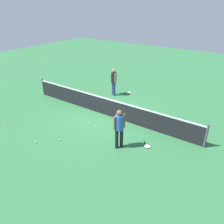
# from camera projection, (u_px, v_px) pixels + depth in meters

# --- Properties ---
(ground_plane) EXTENTS (40.00, 40.00, 0.00)m
(ground_plane) POSITION_uv_depth(u_px,v_px,m) (107.00, 115.00, 11.73)
(ground_plane) COLOR #2D6B3D
(court_net) EXTENTS (10.09, 0.09, 1.07)m
(court_net) POSITION_uv_depth(u_px,v_px,m) (106.00, 106.00, 11.50)
(court_net) COLOR #4C4C51
(court_net) RESTS_ON ground_plane
(player_near_side) EXTENTS (0.46, 0.50, 1.70)m
(player_near_side) POSITION_uv_depth(u_px,v_px,m) (119.00, 126.00, 8.71)
(player_near_side) COLOR black
(player_near_side) RESTS_ON ground_plane
(player_far_side) EXTENTS (0.49, 0.47, 1.70)m
(player_far_side) POSITION_uv_depth(u_px,v_px,m) (114.00, 80.00, 13.80)
(player_far_side) COLOR navy
(player_far_side) RESTS_ON ground_plane
(tennis_racket_near_player) EXTENTS (0.55, 0.51, 0.03)m
(tennis_racket_near_player) POSITION_uv_depth(u_px,v_px,m) (147.00, 146.00, 9.20)
(tennis_racket_near_player) COLOR black
(tennis_racket_near_player) RESTS_ON ground_plane
(tennis_racket_far_player) EXTENTS (0.52, 0.54, 0.03)m
(tennis_racket_far_player) POSITION_uv_depth(u_px,v_px,m) (129.00, 92.00, 14.59)
(tennis_racket_far_player) COLOR blue
(tennis_racket_far_player) RESTS_ON ground_plane
(tennis_ball_near_player) EXTENTS (0.07, 0.07, 0.07)m
(tennis_ball_near_player) POSITION_uv_depth(u_px,v_px,m) (6.00, 125.00, 10.74)
(tennis_ball_near_player) COLOR #C6E033
(tennis_ball_near_player) RESTS_ON ground_plane
(tennis_ball_by_net) EXTENTS (0.07, 0.07, 0.07)m
(tennis_ball_by_net) POSITION_uv_depth(u_px,v_px,m) (59.00, 140.00, 9.57)
(tennis_ball_by_net) COLOR #C6E033
(tennis_ball_by_net) RESTS_ON ground_plane
(tennis_ball_midcourt) EXTENTS (0.07, 0.07, 0.07)m
(tennis_ball_midcourt) POSITION_uv_depth(u_px,v_px,m) (36.00, 142.00, 9.40)
(tennis_ball_midcourt) COLOR #C6E033
(tennis_ball_midcourt) RESTS_ON ground_plane
(tennis_ball_baseline) EXTENTS (0.07, 0.07, 0.07)m
(tennis_ball_baseline) POSITION_uv_depth(u_px,v_px,m) (90.00, 123.00, 10.87)
(tennis_ball_baseline) COLOR #C6E033
(tennis_ball_baseline) RESTS_ON ground_plane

